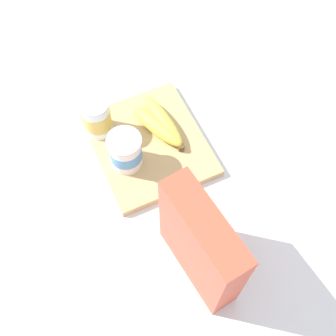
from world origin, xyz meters
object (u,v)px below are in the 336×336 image
(cutting_board, at_px, (149,144))
(banana_bunch, at_px, (160,124))
(yogurt_cup_front, at_px, (126,152))
(cereal_box, at_px, (201,246))
(yogurt_cup_back, at_px, (97,117))

(cutting_board, distance_m, banana_bunch, 0.05)
(yogurt_cup_front, relative_size, banana_bunch, 0.54)
(cutting_board, distance_m, cereal_box, 0.32)
(cereal_box, xyz_separation_m, banana_bunch, (0.33, -0.06, -0.08))
(banana_bunch, bearing_deg, yogurt_cup_back, 66.91)
(cereal_box, xyz_separation_m, yogurt_cup_front, (0.27, 0.04, -0.06))
(yogurt_cup_back, relative_size, banana_bunch, 0.58)
(yogurt_cup_back, xyz_separation_m, banana_bunch, (-0.06, -0.13, -0.03))
(yogurt_cup_front, bearing_deg, banana_bunch, -63.51)
(yogurt_cup_front, relative_size, yogurt_cup_back, 0.94)
(cereal_box, relative_size, yogurt_cup_back, 2.46)
(cutting_board, relative_size, yogurt_cup_back, 2.87)
(cutting_board, xyz_separation_m, cereal_box, (-0.30, 0.02, 0.11))
(yogurt_cup_front, bearing_deg, yogurt_cup_back, 13.31)
(yogurt_cup_back, height_order, banana_bunch, yogurt_cup_back)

